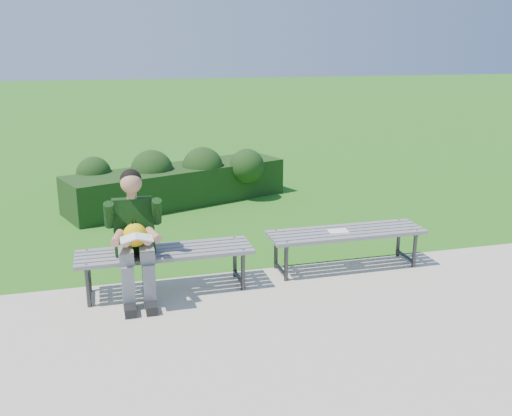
% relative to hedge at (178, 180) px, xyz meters
% --- Properties ---
extents(ground, '(80.00, 80.00, 0.00)m').
position_rel_hedge_xyz_m(ground, '(0.10, -3.17, -0.39)').
color(ground, '#236B20').
rests_on(ground, ground).
extents(walkway, '(30.00, 3.50, 0.02)m').
position_rel_hedge_xyz_m(walkway, '(0.10, -4.92, -0.38)').
color(walkway, '#B6A996').
rests_on(walkway, ground).
extents(hedge, '(3.73, 2.11, 0.91)m').
position_rel_hedge_xyz_m(hedge, '(0.00, 0.00, 0.00)').
color(hedge, '#103F12').
rests_on(hedge, ground).
extents(bench_left, '(1.80, 0.50, 0.46)m').
position_rel_hedge_xyz_m(bench_left, '(-0.60, -3.49, 0.03)').
color(bench_left, gray).
rests_on(bench_left, walkway).
extents(bench_right, '(1.80, 0.50, 0.46)m').
position_rel_hedge_xyz_m(bench_right, '(1.47, -3.38, 0.03)').
color(bench_right, gray).
rests_on(bench_right, walkway).
extents(seated_boy, '(0.56, 0.76, 1.31)m').
position_rel_hedge_xyz_m(seated_boy, '(-0.90, -3.59, 0.33)').
color(seated_boy, slate).
rests_on(seated_boy, walkway).
extents(paper_sheet, '(0.23, 0.18, 0.01)m').
position_rel_hedge_xyz_m(paper_sheet, '(1.37, -3.38, 0.08)').
color(paper_sheet, white).
rests_on(paper_sheet, bench_right).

